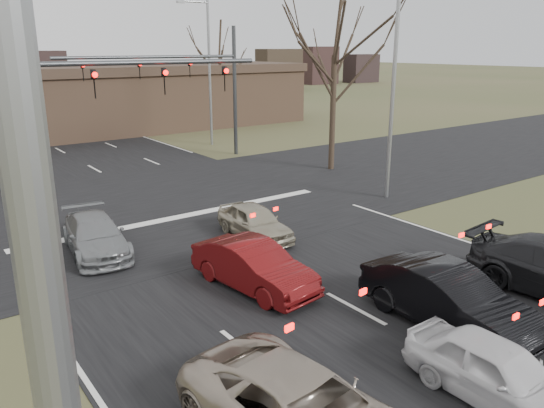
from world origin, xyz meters
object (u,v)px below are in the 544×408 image
(mast_arm_near, at_px, (33,100))
(car_black_hatch, at_px, (448,298))
(building, at_px, (57,101))
(streetlight_right_near, at_px, (391,75))
(streetlight_right_far, at_px, (207,64))
(car_white_sedan, at_px, (498,372))
(mast_arm_far, at_px, (195,77))
(car_grey_ahead, at_px, (95,235))
(car_silver_ahead, at_px, (255,222))
(car_red_ahead, at_px, (254,266))
(streetlight_left, at_px, (96,340))

(mast_arm_near, relative_size, car_black_hatch, 2.61)
(building, bearing_deg, mast_arm_near, -106.13)
(streetlight_right_near, bearing_deg, streetlight_right_far, 88.32)
(car_black_hatch, bearing_deg, car_white_sedan, -123.76)
(mast_arm_near, distance_m, mast_arm_far, 15.17)
(mast_arm_far, height_order, streetlight_right_far, streetlight_right_far)
(building, bearing_deg, streetlight_right_far, -56.35)
(streetlight_right_far, height_order, car_black_hatch, streetlight_right_far)
(car_grey_ahead, bearing_deg, mast_arm_near, 126.10)
(car_silver_ahead, bearing_deg, car_red_ahead, -120.89)
(streetlight_left, relative_size, car_red_ahead, 2.39)
(building, bearing_deg, streetlight_left, -104.45)
(mast_arm_far, bearing_deg, car_grey_ahead, -131.25)
(streetlight_right_far, distance_m, car_black_hatch, 27.64)
(mast_arm_far, relative_size, car_silver_ahead, 3.01)
(mast_arm_far, height_order, car_silver_ahead, mast_arm_far)
(car_white_sedan, bearing_deg, streetlight_left, -162.83)
(mast_arm_near, height_order, car_silver_ahead, mast_arm_near)
(streetlight_right_near, xyz_separation_m, car_grey_ahead, (-13.04, 1.14, -4.96))
(streetlight_right_near, bearing_deg, car_white_sedan, -129.34)
(streetlight_right_far, bearing_deg, car_red_ahead, -116.81)
(mast_arm_near, relative_size, car_grey_ahead, 2.79)
(streetlight_left, relative_size, car_silver_ahead, 2.71)
(building, xyz_separation_m, mast_arm_far, (4.18, -15.00, 2.35))
(car_red_ahead, height_order, car_silver_ahead, car_red_ahead)
(streetlight_right_near, distance_m, car_white_sedan, 15.51)
(car_black_hatch, xyz_separation_m, car_silver_ahead, (-0.23, 8.13, -0.14))
(streetlight_right_near, bearing_deg, mast_arm_near, 167.95)
(mast_arm_far, bearing_deg, car_silver_ahead, -110.65)
(mast_arm_far, xyz_separation_m, car_red_ahead, (-7.63, -17.31, -4.33))
(streetlight_right_far, bearing_deg, building, 123.65)
(building, distance_m, streetlight_right_far, 13.53)
(car_white_sedan, bearing_deg, car_black_hatch, 54.35)
(streetlight_right_near, bearing_deg, streetlight_left, -141.57)
(building, xyz_separation_m, car_grey_ahead, (-6.22, -26.86, -2.04))
(car_grey_ahead, distance_m, car_silver_ahead, 5.55)
(streetlight_right_far, height_order, car_red_ahead, streetlight_right_far)
(car_white_sedan, bearing_deg, mast_arm_near, 107.87)
(streetlight_right_near, xyz_separation_m, car_red_ahead, (-10.27, -4.31, -4.90))
(building, distance_m, mast_arm_far, 15.75)
(streetlight_left, bearing_deg, mast_arm_far, 60.94)
(building, relative_size, mast_arm_far, 3.81)
(mast_arm_far, height_order, car_red_ahead, mast_arm_far)
(car_black_hatch, bearing_deg, car_silver_ahead, 93.19)
(car_white_sedan, relative_size, car_red_ahead, 0.90)
(mast_arm_near, height_order, car_red_ahead, mast_arm_near)
(car_silver_ahead, bearing_deg, mast_arm_near, 152.12)
(streetlight_right_near, bearing_deg, car_grey_ahead, 175.01)
(car_black_hatch, xyz_separation_m, car_grey_ahead, (-5.42, 10.11, -0.14))
(car_white_sedan, relative_size, car_black_hatch, 0.81)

